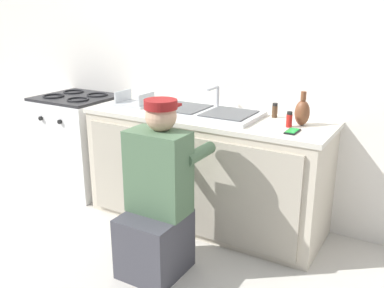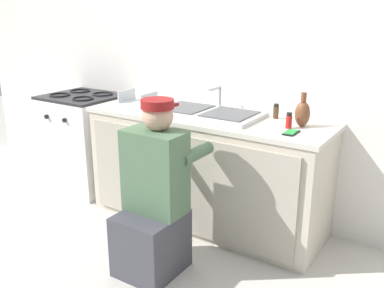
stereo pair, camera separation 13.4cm
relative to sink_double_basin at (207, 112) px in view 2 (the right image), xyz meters
name	(u,v)px [view 2 (the right image)]	position (x,y,z in m)	size (l,w,h in m)	color
ground_plane	(185,236)	(0.00, -0.30, -0.88)	(12.00, 12.00, 0.00)	beige
back_wall	(231,58)	(0.00, 0.35, 0.37)	(6.00, 0.10, 2.50)	silver
counter_cabinet	(206,172)	(0.00, -0.01, -0.47)	(1.83, 0.62, 0.83)	beige
countertop	(207,117)	(0.00, 0.00, -0.04)	(1.87, 0.62, 0.03)	beige
sink_double_basin	(207,112)	(0.00, 0.00, 0.00)	(0.80, 0.44, 0.19)	silver
stove_range	(85,141)	(-1.32, 0.00, -0.44)	(0.65, 0.62, 0.89)	white
plumber_person	(154,203)	(0.07, -0.74, -0.42)	(0.42, 0.61, 1.10)	#3F3F47
spice_bottle_red	(289,121)	(0.64, -0.02, 0.03)	(0.04, 0.04, 0.10)	red
cell_phone	(291,133)	(0.70, -0.13, -0.01)	(0.07, 0.14, 0.01)	black
vase_decorative	(302,113)	(0.70, 0.07, 0.07)	(0.10, 0.10, 0.23)	brown
dish_rack_tray	(138,102)	(-0.66, -0.01, 0.01)	(0.28, 0.22, 0.11)	#B2B7BC
spice_bottle_pepper	(276,111)	(0.47, 0.18, 0.03)	(0.04, 0.04, 0.10)	#513823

